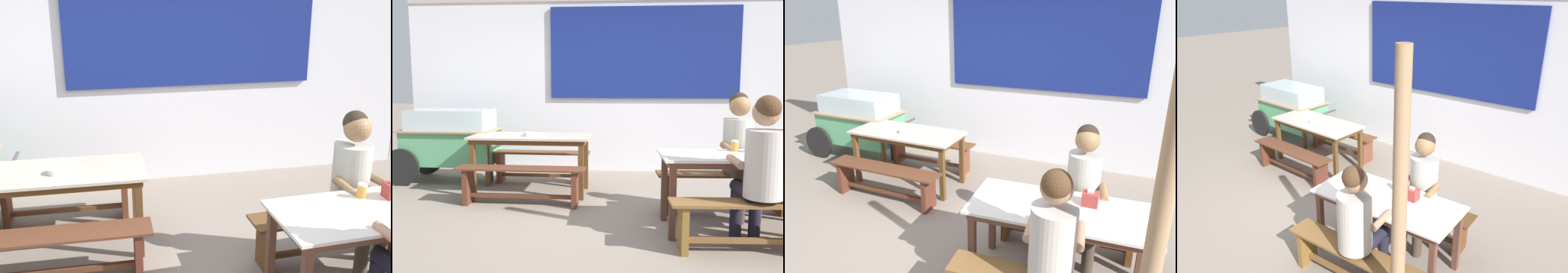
# 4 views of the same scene
# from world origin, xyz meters

# --- Properties ---
(ground_plane) EXTENTS (40.00, 40.00, 0.00)m
(ground_plane) POSITION_xyz_m (0.00, 0.00, 0.00)
(ground_plane) COLOR gray
(backdrop_wall) EXTENTS (6.56, 0.23, 2.88)m
(backdrop_wall) POSITION_xyz_m (0.02, 2.45, 1.52)
(backdrop_wall) COLOR white
(backdrop_wall) RESTS_ON ground_plane
(dining_table_far) EXTENTS (1.54, 0.71, 0.76)m
(dining_table_far) POSITION_xyz_m (-1.01, 0.95, 0.68)
(dining_table_far) COLOR #B8AC99
(dining_table_far) RESTS_ON ground_plane
(dining_table_near) EXTENTS (1.58, 0.75, 0.76)m
(dining_table_near) POSITION_xyz_m (1.32, -0.30, 0.68)
(dining_table_near) COLOR silver
(dining_table_near) RESTS_ON ground_plane
(bench_far_back) EXTENTS (1.42, 0.32, 0.45)m
(bench_far_back) POSITION_xyz_m (-1.00, 1.51, 0.29)
(bench_far_back) COLOR brown
(bench_far_back) RESTS_ON ground_plane
(bench_far_front) EXTENTS (1.54, 0.32, 0.45)m
(bench_far_front) POSITION_xyz_m (-1.03, 0.39, 0.29)
(bench_far_front) COLOR #562F1D
(bench_far_front) RESTS_ON ground_plane
(bench_near_back) EXTENTS (1.49, 0.38, 0.45)m
(bench_near_back) POSITION_xyz_m (1.29, 0.26, 0.29)
(bench_near_back) COLOR brown
(bench_near_back) RESTS_ON ground_plane
(bench_near_front) EXTENTS (1.54, 0.34, 0.45)m
(bench_near_front) POSITION_xyz_m (1.34, -0.86, 0.30)
(bench_near_front) COLOR brown
(bench_near_front) RESTS_ON ground_plane
(food_cart) EXTENTS (1.70, 0.82, 1.04)m
(food_cart) POSITION_xyz_m (-2.33, 1.53, 0.62)
(food_cart) COLOR #56A46F
(food_cart) RESTS_ON ground_plane
(person_right_near_table) EXTENTS (0.46, 0.56, 1.34)m
(person_right_near_table) POSITION_xyz_m (1.43, 0.21, 0.77)
(person_right_near_table) COLOR #43372B
(person_right_near_table) RESTS_ON ground_plane
(person_near_front) EXTENTS (0.47, 0.60, 1.36)m
(person_near_front) POSITION_xyz_m (1.35, -0.79, 0.78)
(person_near_front) COLOR black
(person_near_front) RESTS_ON ground_plane
(tissue_box) EXTENTS (0.13, 0.11, 0.14)m
(tissue_box) POSITION_xyz_m (1.53, -0.16, 0.82)
(tissue_box) COLOR #9E3532
(tissue_box) RESTS_ON dining_table_near
(condiment_jar) EXTENTS (0.07, 0.07, 0.11)m
(condiment_jar) POSITION_xyz_m (1.30, -0.10, 0.82)
(condiment_jar) COLOR gold
(condiment_jar) RESTS_ON dining_table_near
(soup_bowl) EXTENTS (0.14, 0.14, 0.05)m
(soup_bowl) POSITION_xyz_m (-1.03, 0.88, 0.78)
(soup_bowl) COLOR silver
(soup_bowl) RESTS_ON dining_table_far
(wooden_support_post) EXTENTS (0.12, 0.12, 2.49)m
(wooden_support_post) POSITION_xyz_m (1.98, -1.05, 1.24)
(wooden_support_post) COLOR #A27D58
(wooden_support_post) RESTS_ON ground_plane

